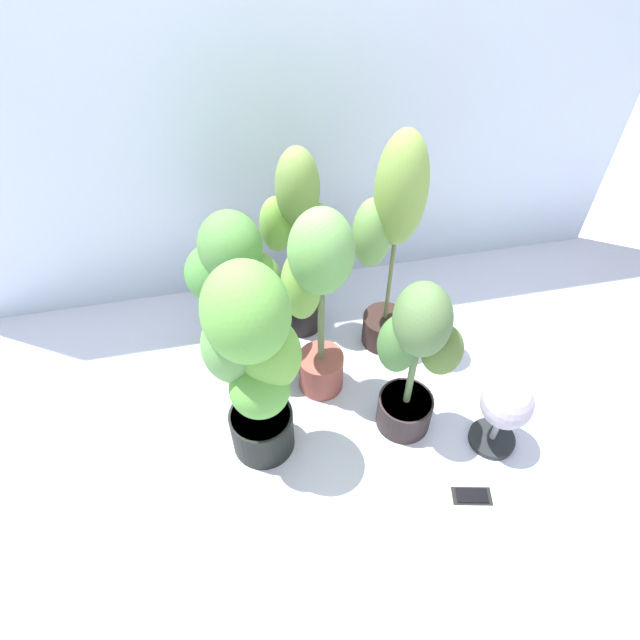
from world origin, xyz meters
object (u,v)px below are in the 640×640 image
at_px(potted_plant_back_center, 300,238).
at_px(potted_plant_front_right, 416,355).
at_px(potted_plant_center, 317,290).
at_px(potted_plant_back_left, 236,292).
at_px(floor_fan, 505,407).
at_px(potted_plant_front_left, 253,358).
at_px(cell_phone, 472,496).
at_px(potted_plant_back_right, 390,233).

relative_size(potted_plant_back_center, potted_plant_front_right, 1.23).
relative_size(potted_plant_front_right, potted_plant_center, 0.83).
relative_size(potted_plant_back_left, floor_fan, 2.26).
relative_size(potted_plant_front_left, potted_plant_front_right, 1.23).
bearing_deg(potted_plant_center, potted_plant_back_left, 147.75).
height_order(cell_phone, floor_fan, floor_fan).
height_order(potted_plant_back_left, cell_phone, potted_plant_back_left).
bearing_deg(floor_fan, cell_phone, 155.85).
height_order(potted_plant_front_right, potted_plant_center, potted_plant_center).
distance_m(potted_plant_front_left, cell_phone, 0.96).
relative_size(potted_plant_back_right, potted_plant_front_right, 1.40).
distance_m(potted_plant_back_left, cell_phone, 1.16).
height_order(potted_plant_front_left, potted_plant_center, potted_plant_front_left).
height_order(potted_plant_back_right, cell_phone, potted_plant_back_right).
relative_size(potted_plant_back_left, potted_plant_center, 0.88).
bearing_deg(potted_plant_center, potted_plant_back_right, 30.21).
bearing_deg(potted_plant_back_right, floor_fan, -63.70).
xyz_separation_m(potted_plant_back_right, potted_plant_back_left, (-0.61, -0.01, -0.19)).
bearing_deg(potted_plant_back_left, potted_plant_back_center, 32.33).
bearing_deg(potted_plant_front_right, potted_plant_center, 139.88).
height_order(potted_plant_back_left, potted_plant_center, potted_plant_center).
distance_m(potted_plant_back_left, potted_plant_center, 0.36).
height_order(potted_plant_front_left, potted_plant_back_right, potted_plant_back_right).
relative_size(potted_plant_front_left, potted_plant_back_right, 0.88).
distance_m(potted_plant_back_center, cell_phone, 1.19).
relative_size(cell_phone, floor_fan, 0.44).
distance_m(potted_plant_front_right, floor_fan, 0.40).
distance_m(potted_plant_back_right, floor_fan, 0.77).
bearing_deg(cell_phone, potted_plant_front_right, 35.11).
relative_size(potted_plant_back_right, floor_fan, 2.95).
bearing_deg(potted_plant_back_center, potted_plant_back_right, -27.82).
xyz_separation_m(potted_plant_back_center, floor_fan, (0.62, -0.77, -0.28)).
distance_m(potted_plant_back_right, cell_phone, 1.02).
xyz_separation_m(potted_plant_back_right, potted_plant_front_right, (-0.02, -0.44, -0.19)).
relative_size(potted_plant_back_center, cell_phone, 5.89).
xyz_separation_m(potted_plant_back_left, cell_phone, (0.74, -0.79, -0.43)).
bearing_deg(potted_plant_front_right, floor_fan, -26.24).
relative_size(potted_plant_front_left, cell_phone, 5.88).
bearing_deg(potted_plant_back_center, floor_fan, -51.23).
bearing_deg(potted_plant_front_left, potted_plant_center, 43.79).
xyz_separation_m(potted_plant_front_right, floor_fan, (0.32, -0.16, -0.19)).
xyz_separation_m(potted_plant_back_left, floor_fan, (0.90, -0.59, -0.20)).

